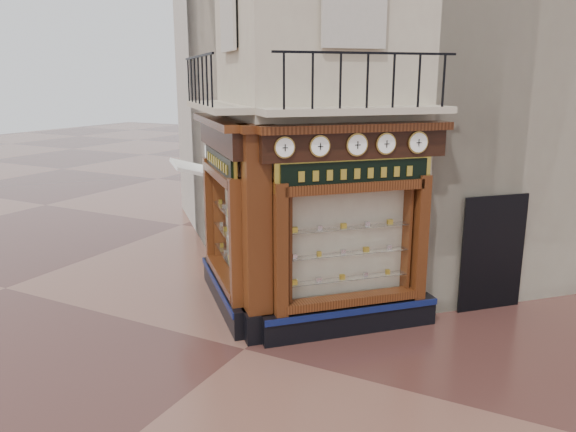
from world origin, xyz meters
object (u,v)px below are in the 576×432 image
Objects in this scene: clock_b at (320,146)px; awning at (198,270)px; clock_e at (418,142)px; clock_c at (357,145)px; signboard_right at (356,173)px; corner_pilaster at (257,239)px; clock_d at (386,144)px; clock_a at (285,147)px; signboard_left at (220,162)px.

clock_b is 6.06m from awning.
clock_c is at bearing -180.00° from clock_e.
awning is 0.78× the size of signboard_right.
corner_pilaster reaches higher than awning.
clock_d is 6.49m from awning.
clock_a is 1.32m from clock_c.
clock_a is at bearing 180.00° from clock_c.
awning is at bearing 120.93° from clock_d.
signboard_left is at bearing 145.99° from clock_e.
signboard_right is at bearing 4.64° from clock_a.
clock_a is 0.91× the size of clock_e.
clock_c is at bearing -137.06° from signboard_left.
clock_a is 2.52m from clock_e.
signboard_right is at bearing -153.49° from awning.
clock_d is (1.33, 1.33, 0.00)m from clock_a.
clock_b is (0.45, 0.45, 0.00)m from clock_a.
corner_pilaster is at bearing 165.98° from clock_c.
clock_d is 0.97× the size of clock_e.
clock_d is (1.91, 1.30, 1.67)m from corner_pilaster.
signboard_left is (-2.97, 0.11, -0.52)m from clock_c.
clock_b is at bearing -148.52° from signboard_left.
clock_c reaches higher than signboard_right.
clock_c is 6.27m from awning.
clock_e is 0.19× the size of signboard_left.
clock_b reaches higher than clock_a.
clock_a is at bearing -47.83° from corner_pilaster.
clock_d reaches higher than signboard_right.
clock_b is at bearing -22.79° from corner_pilaster.
signboard_right is at bearing -10.25° from corner_pilaster.
clock_c reaches higher than signboard_left.
clock_a reaches higher than awning.
clock_e is at bearing -124.01° from signboard_left.
clock_b is at bearing 0.00° from clock_a.
clock_b reaches higher than awning.
clock_e is at bearing -5.44° from signboard_right.
signboard_left is (-1.46, 1.01, 1.15)m from corner_pilaster.
clock_d reaches higher than clock_b.
corner_pilaster is 1.89× the size of signboard_left.
clock_e is (1.78, 1.78, 0.00)m from clock_a.
clock_b is 2.61m from signboard_left.
clock_b is 0.18× the size of signboard_left.
corner_pilaster is 2.85m from clock_d.
clock_e is 0.18× the size of signboard_right.
clock_c is at bearing -154.45° from awning.
awning is 0.81× the size of signboard_left.
signboard_right is (0.89, 1.04, -0.52)m from clock_a.
clock_b is 0.97× the size of clock_d.
corner_pilaster is 3.38m from clock_e.
clock_e reaches higher than awning.
signboard_right is (4.78, -1.60, 3.10)m from awning.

